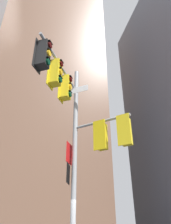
{
  "coord_description": "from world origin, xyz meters",
  "views": [
    {
      "loc": [
        -1.48,
        -7.89,
        1.52
      ],
      "look_at": [
        0.37,
        -0.22,
        5.9
      ],
      "focal_mm": 34.85,
      "sensor_mm": 36.0,
      "label": 1
    }
  ],
  "objects": [
    {
      "name": "building_mid_block",
      "position": [
        -1.62,
        20.32,
        18.26
      ],
      "size": [
        15.73,
        15.73,
        36.52
      ],
      "primitive_type": "cube",
      "color": "brown",
      "rests_on": "ground"
    },
    {
      "name": "signal_pole_assembly",
      "position": [
        -0.14,
        -1.06,
        5.18
      ],
      "size": [
        3.63,
        3.33,
        8.11
      ],
      "color": "#9EA0A3",
      "rests_on": "ground"
    }
  ]
}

